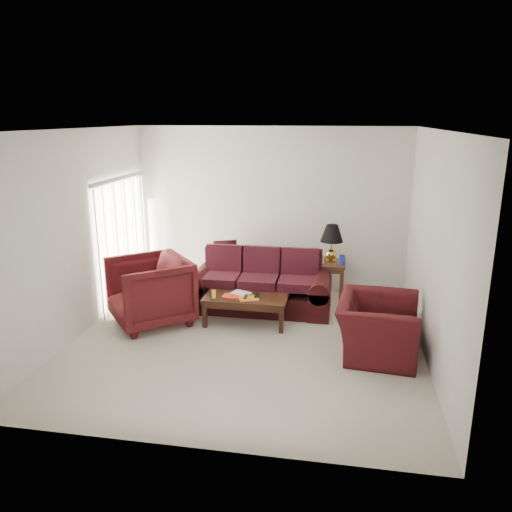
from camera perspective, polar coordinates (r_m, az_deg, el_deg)
The scene contains 19 objects.
floor at distance 7.41m, azimuth -1.15°, elevation -9.62°, with size 5.00×5.00×0.00m, color beige.
blinds at distance 8.95m, azimuth -14.95°, elevation 1.67°, with size 0.10×2.00×2.16m, color silver.
sofa at distance 8.38m, azimuth 0.42°, elevation -2.96°, with size 2.37×1.02×0.97m, color black, non-canonical shape.
throw_pillow at distance 9.27m, azimuth -3.51°, elevation 0.51°, with size 0.42×0.12×0.42m, color black.
end_table at distance 9.10m, azimuth 8.22°, elevation -2.67°, with size 0.60×0.60×0.65m, color #4D291A, non-canonical shape.
table_lamp at distance 8.96m, azimuth 8.62°, elevation 1.44°, with size 0.40×0.40×0.67m, color gold, non-canonical shape.
clock at distance 8.88m, azimuth 7.30°, elevation -0.38°, with size 0.15×0.05×0.15m, color silver.
blue_canister at distance 8.85m, azimuth 9.80°, elevation -0.47°, with size 0.11×0.11×0.17m, color #182AA1.
picture_frame at distance 9.16m, azimuth 7.65°, elevation 0.17°, with size 0.14×0.02×0.17m, color white.
floor_lamp at distance 9.61m, azimuth -11.30°, elevation 1.48°, with size 0.28×0.28×1.71m, color white, non-canonical shape.
armchair_left at distance 7.98m, azimuth -12.03°, elevation -3.95°, with size 1.13×1.17×1.06m, color #430F12.
armchair_right at distance 7.06m, azimuth 13.70°, elevation -7.90°, with size 1.21×1.05×0.78m, color #3A0D11.
coffee_table at distance 7.90m, azimuth -1.16°, elevation -6.15°, with size 1.30×0.65×0.46m, color black, non-canonical shape.
magazine_red at distance 7.80m, azimuth -2.82°, elevation -4.60°, with size 0.27×0.20×0.02m, color red.
magazine_white at distance 7.92m, azimuth -1.77°, elevation -4.27°, with size 0.29×0.22×0.02m, color white.
magazine_orange at distance 7.69m, azimuth -0.87°, elevation -4.87°, with size 0.29×0.22×0.02m, color orange.
remote_a at distance 7.72m, azimuth -1.20°, elevation -4.65°, with size 0.05×0.16×0.02m, color black.
remote_b at distance 7.76m, azimuth 0.11°, elevation -4.53°, with size 0.05×0.16×0.02m, color black.
yellow_glass at distance 7.74m, azimuth -4.87°, elevation -4.36°, with size 0.07×0.07×0.12m, color yellow.
Camera 1 is at (1.29, -6.57, 3.17)m, focal length 35.00 mm.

